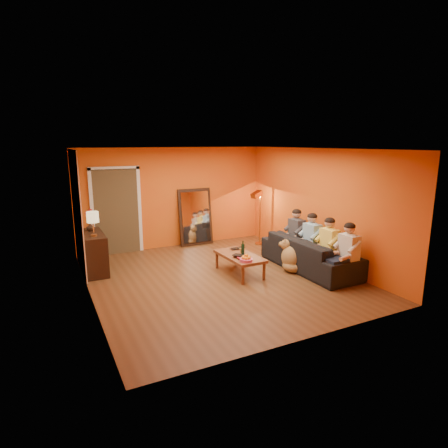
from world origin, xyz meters
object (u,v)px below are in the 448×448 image
person_mid_right (312,240)px  sofa (309,253)px  sideboard (94,252)px  table_lamp (93,224)px  laptop (239,249)px  person_far_left (349,253)px  coffee_table (239,264)px  tumbler (242,250)px  dog (291,255)px  floor_lamp (260,218)px  mirror_frame (195,217)px  person_mid_left (329,246)px  vase (90,227)px  person_far_right (296,235)px  wine_bottle (243,248)px

person_mid_right → sofa: bearing=-142.4°
sofa → person_mid_right: 0.30m
sideboard → sofa: sideboard is taller
table_lamp → laptop: (2.90, -0.88, -0.67)m
sideboard → person_far_left: bearing=-33.8°
coffee_table → tumbler: (0.12, 0.12, 0.26)m
dog → person_mid_right: size_ratio=0.58×
tumbler → laptop: 0.24m
floor_lamp → tumbler: size_ratio=14.17×
mirror_frame → table_lamp: mirror_frame is taller
floor_lamp → person_mid_right: size_ratio=1.18×
floor_lamp → laptop: (-1.44, -1.46, -0.29)m
mirror_frame → laptop: 2.28m
sideboard → coffee_table: size_ratio=0.97×
coffee_table → person_mid_left: (1.65, -0.85, 0.40)m
mirror_frame → vase: (-2.79, -0.83, 0.17)m
person_mid_right → mirror_frame: bearing=118.5°
sideboard → tumbler: 3.17m
table_lamp → person_mid_left: bearing=-25.4°
person_far_right → laptop: (-1.47, 0.10, -0.18)m
sideboard → coffee_table: 3.12m
table_lamp → sofa: (4.24, -1.63, -0.75)m
person_far_right → laptop: size_ratio=3.48×
mirror_frame → tumbler: 2.50m
person_far_left → vase: 5.41m
mirror_frame → person_far_left: (1.58, -4.01, -0.15)m
sideboard → dog: size_ratio=1.66×
person_far_left → wine_bottle: bearing=139.9°
person_far_left → laptop: (-1.47, 1.75, -0.18)m
coffee_table → wine_bottle: bearing=-46.9°
person_mid_left → dog: bearing=138.6°
sideboard → vase: (0.00, 0.25, 0.51)m
coffee_table → wine_bottle: 0.37m
mirror_frame → sofa: mirror_frame is taller
coffee_table → laptop: 0.45m
person_far_right → person_far_left: bearing=-90.0°
sideboard → vase: 0.57m
person_mid_right → vase: 4.85m
mirror_frame → person_far_right: mirror_frame is taller
sofa → laptop: sofa is taller
person_mid_right → wine_bottle: person_mid_right is taller
dog → laptop: 1.13m
mirror_frame → coffee_table: (-0.07, -2.61, -0.55)m
table_lamp → person_far_left: (4.37, -2.63, -0.49)m
person_far_left → wine_bottle: size_ratio=3.94×
mirror_frame → person_far_left: bearing=-68.5°
person_mid_left → tumbler: 1.82m
tumbler → floor_lamp: bearing=48.4°
mirror_frame → floor_lamp: 1.74m
table_lamp → vase: bearing=90.0°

